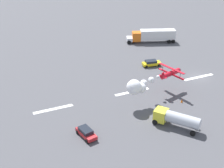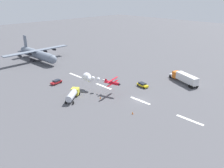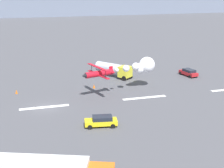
{
  "view_description": "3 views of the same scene",
  "coord_description": "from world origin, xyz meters",
  "px_view_note": "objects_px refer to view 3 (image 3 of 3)",
  "views": [
    {
      "loc": [
        47.09,
        56.47,
        35.4
      ],
      "look_at": [
        22.15,
        0.0,
        2.9
      ],
      "focal_mm": 54.24,
      "sensor_mm": 36.0,
      "label": 1
    },
    {
      "loc": [
        -43.01,
        55.1,
        32.74
      ],
      "look_at": [
        9.97,
        2.92,
        3.78
      ],
      "focal_mm": 38.09,
      "sensor_mm": 36.0,
      "label": 2
    },
    {
      "loc": [
        -3.78,
        -52.9,
        19.41
      ],
      "look_at": [
        12.19,
        2.56,
        2.21
      ],
      "focal_mm": 54.56,
      "sensor_mm": 36.0,
      "label": 3
    }
  ],
  "objects_px": {
    "fuel_tanker_truck": "(114,69)",
    "traffic_cone_far": "(94,86)",
    "airport_staff_sedan": "(189,72)",
    "stunt_biplane_red": "(137,67)",
    "traffic_cone_near": "(16,92)",
    "followme_car_yellow": "(101,121)"
  },
  "relations": [
    {
      "from": "airport_staff_sedan",
      "to": "traffic_cone_far",
      "type": "distance_m",
      "value": 21.96
    },
    {
      "from": "airport_staff_sedan",
      "to": "traffic_cone_near",
      "type": "height_order",
      "value": "airport_staff_sedan"
    },
    {
      "from": "followme_car_yellow",
      "to": "traffic_cone_far",
      "type": "distance_m",
      "value": 18.27
    },
    {
      "from": "stunt_biplane_red",
      "to": "fuel_tanker_truck",
      "type": "distance_m",
      "value": 10.14
    },
    {
      "from": "traffic_cone_near",
      "to": "airport_staff_sedan",
      "type": "bearing_deg",
      "value": 3.82
    },
    {
      "from": "traffic_cone_far",
      "to": "airport_staff_sedan",
      "type": "bearing_deg",
      "value": 7.77
    },
    {
      "from": "fuel_tanker_truck",
      "to": "traffic_cone_far",
      "type": "distance_m",
      "value": 9.1
    },
    {
      "from": "stunt_biplane_red",
      "to": "traffic_cone_far",
      "type": "relative_size",
      "value": 19.86
    },
    {
      "from": "traffic_cone_near",
      "to": "traffic_cone_far",
      "type": "xyz_separation_m",
      "value": [
        14.38,
        -0.56,
        0.0
      ]
    },
    {
      "from": "stunt_biplane_red",
      "to": "traffic_cone_far",
      "type": "distance_m",
      "value": 9.06
    },
    {
      "from": "fuel_tanker_truck",
      "to": "airport_staff_sedan",
      "type": "relative_size",
      "value": 1.7
    },
    {
      "from": "followme_car_yellow",
      "to": "airport_staff_sedan",
      "type": "height_order",
      "value": "same"
    },
    {
      "from": "fuel_tanker_truck",
      "to": "followme_car_yellow",
      "type": "relative_size",
      "value": 1.69
    },
    {
      "from": "fuel_tanker_truck",
      "to": "airport_staff_sedan",
      "type": "xyz_separation_m",
      "value": [
        15.8,
        -3.79,
        -0.92
      ]
    },
    {
      "from": "followme_car_yellow",
      "to": "stunt_biplane_red",
      "type": "bearing_deg",
      "value": 54.57
    },
    {
      "from": "fuel_tanker_truck",
      "to": "airport_staff_sedan",
      "type": "bearing_deg",
      "value": -13.47
    },
    {
      "from": "stunt_biplane_red",
      "to": "airport_staff_sedan",
      "type": "distance_m",
      "value": 15.72
    },
    {
      "from": "stunt_biplane_red",
      "to": "traffic_cone_near",
      "type": "bearing_deg",
      "value": 171.07
    },
    {
      "from": "followme_car_yellow",
      "to": "airport_staff_sedan",
      "type": "distance_m",
      "value": 32.54
    },
    {
      "from": "fuel_tanker_truck",
      "to": "traffic_cone_far",
      "type": "height_order",
      "value": "fuel_tanker_truck"
    },
    {
      "from": "fuel_tanker_truck",
      "to": "traffic_cone_near",
      "type": "relative_size",
      "value": 10.81
    },
    {
      "from": "stunt_biplane_red",
      "to": "traffic_cone_far",
      "type": "xyz_separation_m",
      "value": [
        -7.6,
        2.9,
        -3.97
      ]
    }
  ]
}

